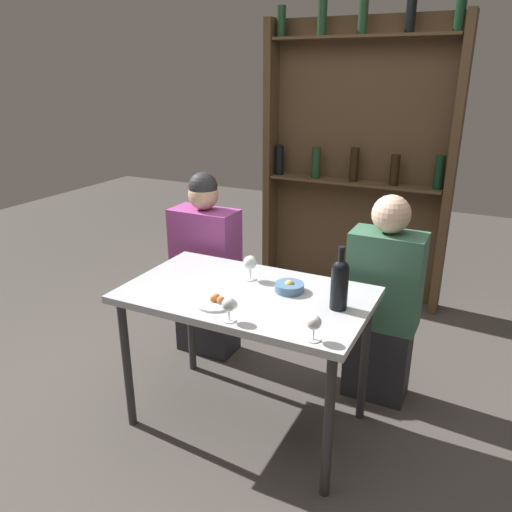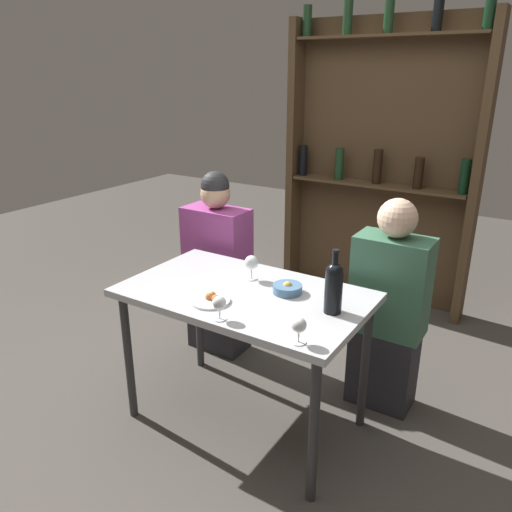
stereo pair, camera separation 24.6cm
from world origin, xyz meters
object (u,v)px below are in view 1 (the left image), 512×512
(wine_glass_0, at_px, (250,263))
(wine_glass_1, at_px, (314,324))
(seated_person_right, at_px, (382,307))
(seated_person_left, at_px, (206,270))
(wine_bottle, at_px, (340,282))
(food_plate_0, at_px, (216,302))
(wine_glass_2, at_px, (229,305))
(snack_bowl, at_px, (289,287))

(wine_glass_0, bearing_deg, wine_glass_1, -41.16)
(wine_glass_1, relative_size, seated_person_right, 0.09)
(wine_glass_1, distance_m, seated_person_left, 1.35)
(wine_bottle, bearing_deg, food_plate_0, -158.42)
(wine_glass_0, distance_m, wine_glass_2, 0.46)
(wine_glass_1, distance_m, wine_glass_2, 0.38)
(snack_bowl, distance_m, seated_person_right, 0.62)
(snack_bowl, bearing_deg, wine_glass_0, 168.21)
(wine_glass_0, xyz_separation_m, snack_bowl, (0.24, -0.05, -0.07))
(wine_glass_2, height_order, seated_person_right, seated_person_right)
(wine_glass_1, xyz_separation_m, snack_bowl, (-0.27, 0.39, -0.05))
(wine_glass_2, distance_m, seated_person_right, 1.01)
(food_plate_0, relative_size, seated_person_right, 0.16)
(wine_glass_2, bearing_deg, wine_glass_0, 105.59)
(wine_glass_1, relative_size, wine_glass_2, 1.00)
(wine_glass_2, distance_m, seated_person_left, 1.10)
(wine_bottle, distance_m, wine_glass_0, 0.52)
(wine_glass_1, xyz_separation_m, wine_glass_2, (-0.38, -0.01, -0.00))
(wine_glass_1, height_order, seated_person_right, seated_person_right)
(wine_glass_1, distance_m, snack_bowl, 0.48)
(wine_glass_2, bearing_deg, food_plate_0, 139.14)
(wine_glass_0, relative_size, wine_glass_2, 1.18)
(wine_bottle, height_order, wine_glass_2, wine_bottle)
(wine_bottle, bearing_deg, wine_glass_0, 166.32)
(wine_glass_1, height_order, wine_glass_2, same)
(seated_person_left, bearing_deg, wine_glass_1, -39.38)
(wine_bottle, distance_m, wine_glass_1, 0.32)
(wine_glass_0, bearing_deg, seated_person_right, 33.37)
(wine_glass_0, bearing_deg, wine_glass_2, -74.41)
(wine_glass_0, relative_size, seated_person_right, 0.11)
(snack_bowl, bearing_deg, seated_person_left, 149.35)
(wine_glass_2, relative_size, seated_person_right, 0.09)
(food_plate_0, bearing_deg, wine_glass_2, -40.86)
(wine_bottle, bearing_deg, seated_person_right, 79.33)
(wine_glass_0, height_order, wine_glass_1, wine_glass_0)
(wine_glass_0, relative_size, snack_bowl, 0.90)
(wine_glass_0, bearing_deg, wine_bottle, -13.68)
(food_plate_0, bearing_deg, seated_person_right, 49.69)
(wine_bottle, distance_m, wine_glass_2, 0.51)
(wine_glass_0, bearing_deg, food_plate_0, -92.02)
(seated_person_right, bearing_deg, wine_glass_0, -146.63)
(wine_glass_2, distance_m, snack_bowl, 0.42)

